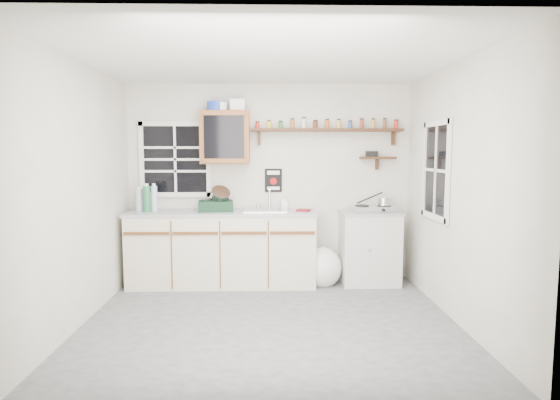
{
  "coord_description": "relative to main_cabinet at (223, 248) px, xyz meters",
  "views": [
    {
      "loc": [
        -0.02,
        -4.42,
        1.65
      ],
      "look_at": [
        0.11,
        0.55,
        1.13
      ],
      "focal_mm": 30.0,
      "sensor_mm": 36.0,
      "label": 1
    }
  ],
  "objects": [
    {
      "name": "dish_rack",
      "position": [
        -0.06,
        0.03,
        0.56
      ],
      "size": [
        0.45,
        0.36,
        0.32
      ],
      "rotation": [
        0.0,
        0.0,
        0.1
      ],
      "color": "black",
      "rests_on": "main_cabinet"
    },
    {
      "name": "warning_sign",
      "position": [
        0.63,
        0.29,
        0.82
      ],
      "size": [
        0.22,
        0.02,
        0.3
      ],
      "color": "black",
      "rests_on": "wall_back"
    },
    {
      "name": "soap_bottle",
      "position": [
        0.76,
        0.14,
        0.55
      ],
      "size": [
        0.1,
        0.1,
        0.17
      ],
      "primitive_type": "imported",
      "rotation": [
        0.0,
        0.0,
        0.28
      ],
      "color": "silver",
      "rests_on": "main_cabinet"
    },
    {
      "name": "room",
      "position": [
        0.58,
        -1.3,
        0.79
      ],
      "size": [
        3.64,
        3.24,
        2.54
      ],
      "color": "#48484B",
      "rests_on": "ground"
    },
    {
      "name": "rag",
      "position": [
        1.0,
        -0.03,
        0.47
      ],
      "size": [
        0.19,
        0.18,
        0.02
      ],
      "primitive_type": "cube",
      "rotation": [
        0.0,
        0.0,
        -0.43
      ],
      "color": "maroon",
      "rests_on": "main_cabinet"
    },
    {
      "name": "main_cabinet",
      "position": [
        0.0,
        0.0,
        0.0
      ],
      "size": [
        2.31,
        0.63,
        0.92
      ],
      "color": "beige",
      "rests_on": "floor"
    },
    {
      "name": "window_right",
      "position": [
        2.37,
        -0.75,
        0.99
      ],
      "size": [
        0.03,
        0.78,
        1.08
      ],
      "color": "black",
      "rests_on": "wall_back"
    },
    {
      "name": "hotplate",
      "position": [
        1.87,
        0.01,
        0.49
      ],
      "size": [
        0.59,
        0.37,
        0.08
      ],
      "rotation": [
        0.0,
        0.0,
        0.13
      ],
      "color": "#BBBBC0",
      "rests_on": "right_cabinet"
    },
    {
      "name": "right_cabinet",
      "position": [
        1.83,
        0.03,
        -0.01
      ],
      "size": [
        0.73,
        0.57,
        0.91
      ],
      "color": "beige",
      "rests_on": "floor"
    },
    {
      "name": "sink",
      "position": [
        0.54,
        0.01,
        0.47
      ],
      "size": [
        0.52,
        0.44,
        0.29
      ],
      "color": "#BBBBC0",
      "rests_on": "main_cabinet"
    },
    {
      "name": "water_bottles",
      "position": [
        -0.92,
        -0.0,
        0.61
      ],
      "size": [
        0.27,
        0.16,
        0.34
      ],
      "color": "#A8BCC5",
      "rests_on": "main_cabinet"
    },
    {
      "name": "saucepan",
      "position": [
        2.0,
        0.01,
        0.57
      ],
      "size": [
        0.39,
        0.25,
        0.17
      ],
      "rotation": [
        0.0,
        0.0,
        -0.5
      ],
      "color": "#BBBBC0",
      "rests_on": "hotplate"
    },
    {
      "name": "secondary_shelf",
      "position": [
        1.94,
        0.22,
        1.12
      ],
      "size": [
        0.45,
        0.16,
        0.24
      ],
      "color": "#33190E",
      "rests_on": "wall_back"
    },
    {
      "name": "upper_cabinet",
      "position": [
        0.03,
        0.14,
        1.36
      ],
      "size": [
        0.6,
        0.32,
        0.65
      ],
      "color": "brown",
      "rests_on": "wall_back"
    },
    {
      "name": "spice_shelf",
      "position": [
        1.31,
        0.21,
        1.47
      ],
      "size": [
        1.91,
        0.18,
        0.35
      ],
      "color": "#33190E",
      "rests_on": "wall_back"
    },
    {
      "name": "upper_cabinet_clutter",
      "position": [
        0.03,
        0.14,
        1.75
      ],
      "size": [
        0.47,
        0.24,
        0.14
      ],
      "color": "#1A3BAE",
      "rests_on": "upper_cabinet"
    },
    {
      "name": "trash_bag",
      "position": [
        1.24,
        -0.06,
        -0.24
      ],
      "size": [
        0.45,
        0.41,
        0.52
      ],
      "color": "white",
      "rests_on": "floor"
    },
    {
      "name": "window_back",
      "position": [
        -0.62,
        0.29,
        1.09
      ],
      "size": [
        0.93,
        0.03,
        0.98
      ],
      "color": "black",
      "rests_on": "wall_back"
    }
  ]
}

